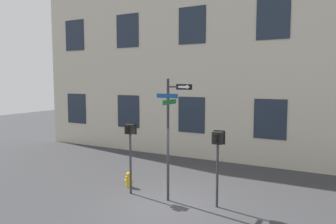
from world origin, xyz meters
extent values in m
plane|color=#38383A|center=(0.00, 0.00, 0.00)|extent=(60.00, 60.00, 0.00)
cube|color=beige|center=(0.00, 6.68, 6.88)|extent=(24.00, 0.60, 13.76)
cube|color=#1E2838|center=(-10.00, 6.36, 2.29)|extent=(1.50, 0.03, 1.87)
cube|color=#1E2838|center=(-6.00, 6.36, 2.29)|extent=(1.50, 0.03, 1.87)
cube|color=#1E2838|center=(-2.00, 6.36, 2.29)|extent=(1.50, 0.03, 1.87)
cube|color=#1E2838|center=(2.00, 6.36, 2.29)|extent=(1.50, 0.03, 1.87)
cube|color=#1E2838|center=(-10.00, 6.36, 6.88)|extent=(1.50, 0.03, 1.87)
cube|color=#1E2838|center=(-6.00, 6.36, 6.88)|extent=(1.50, 0.03, 1.87)
cube|color=#1E2838|center=(-2.00, 6.36, 6.88)|extent=(1.50, 0.03, 1.87)
cube|color=#1E2838|center=(2.00, 6.36, 6.88)|extent=(1.50, 0.03, 1.87)
cylinder|color=#2D2D33|center=(-0.18, 0.39, 2.08)|extent=(0.09, 0.09, 4.15)
cube|color=#2D2D33|center=(0.12, 0.39, 3.89)|extent=(0.60, 0.05, 0.05)
cube|color=#14478C|center=(-0.18, 0.33, 3.59)|extent=(0.79, 0.02, 0.14)
cube|color=#196B2D|center=(-0.12, 0.39, 3.38)|extent=(0.02, 0.93, 0.16)
cube|color=black|center=(0.42, 0.37, 3.89)|extent=(0.56, 0.02, 0.18)
cube|color=white|center=(0.38, 0.36, 3.89)|extent=(0.32, 0.01, 0.07)
cone|color=white|center=(0.58, 0.36, 3.89)|extent=(0.10, 0.14, 0.14)
cylinder|color=#2D2D33|center=(-1.70, 0.36, 1.10)|extent=(0.08, 0.08, 2.20)
cube|color=black|center=(-1.70, 0.36, 2.37)|extent=(0.30, 0.26, 0.34)
cube|color=black|center=(-1.70, 0.50, 2.37)|extent=(0.36, 0.02, 0.40)
cylinder|color=black|center=(-1.70, 0.17, 2.45)|extent=(0.12, 0.12, 0.12)
cylinder|color=black|center=(-1.70, 0.17, 2.29)|extent=(0.12, 0.12, 0.12)
cylinder|color=#EA4C14|center=(-1.70, 0.22, 2.45)|extent=(0.10, 0.01, 0.10)
cylinder|color=#2D2D33|center=(1.49, 0.63, 1.04)|extent=(0.08, 0.08, 2.08)
cube|color=black|center=(1.49, 0.63, 2.28)|extent=(0.32, 0.26, 0.39)
cube|color=black|center=(1.49, 0.77, 2.28)|extent=(0.38, 0.02, 0.45)
cylinder|color=black|center=(1.49, 0.44, 2.36)|extent=(0.14, 0.12, 0.14)
cylinder|color=black|center=(1.49, 0.44, 2.19)|extent=(0.14, 0.12, 0.14)
cylinder|color=silver|center=(1.49, 0.49, 2.36)|extent=(0.11, 0.01, 0.11)
cylinder|color=gold|center=(-2.17, 0.91, 0.22)|extent=(0.23, 0.23, 0.43)
sphere|color=gold|center=(-2.17, 0.91, 0.49)|extent=(0.20, 0.20, 0.20)
cylinder|color=gold|center=(-2.33, 0.91, 0.24)|extent=(0.08, 0.08, 0.08)
cylinder|color=gold|center=(-2.02, 0.91, 0.24)|extent=(0.08, 0.08, 0.08)
camera|label=1|loc=(4.95, -9.18, 4.12)|focal=35.00mm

